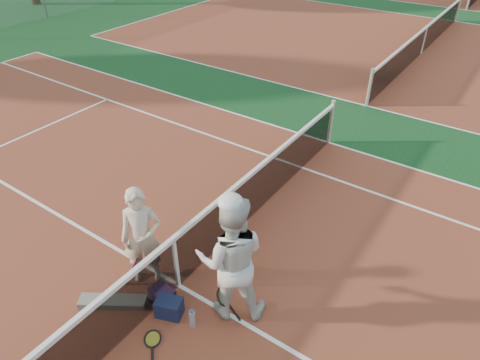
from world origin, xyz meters
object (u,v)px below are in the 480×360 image
at_px(player_a, 142,237).
at_px(racket_spare, 153,339).
at_px(racket_red, 135,274).
at_px(sports_bag_purple, 163,296).
at_px(player_b, 231,259).
at_px(sports_bag_navy, 169,308).
at_px(net_main, 176,262).
at_px(racket_black_held, 223,304).
at_px(water_bottle, 192,319).

bearing_deg(player_a, racket_spare, -85.07).
bearing_deg(racket_red, sports_bag_purple, -24.34).
xyz_separation_m(player_b, sports_bag_navy, (-0.68, -0.62, -0.87)).
xyz_separation_m(player_b, racket_red, (-1.47, -0.51, -0.74)).
bearing_deg(net_main, racket_black_held, -3.30).
distance_m(sports_bag_navy, sports_bag_purple, 0.24).
bearing_deg(net_main, racket_red, -144.53).
distance_m(racket_black_held, water_bottle, 0.48).
distance_m(player_b, sports_bag_purple, 1.36).
bearing_deg(water_bottle, player_b, 64.46).
distance_m(racket_red, sports_bag_navy, 0.81).
bearing_deg(player_b, sports_bag_purple, -3.73).
height_order(net_main, racket_black_held, net_main).
bearing_deg(sports_bag_purple, sports_bag_navy, -24.02).
bearing_deg(sports_bag_purple, player_a, 155.23).
xyz_separation_m(net_main, water_bottle, (0.67, -0.45, -0.36)).
height_order(racket_black_held, water_bottle, racket_black_held).
xyz_separation_m(racket_red, racket_black_held, (1.45, 0.33, -0.02)).
relative_size(racket_black_held, sports_bag_navy, 1.38).
xyz_separation_m(racket_black_held, sports_bag_navy, (-0.66, -0.43, -0.11)).
distance_m(net_main, player_b, 1.08).
xyz_separation_m(racket_red, sports_bag_purple, (0.57, -0.01, -0.13)).
height_order(net_main, water_bottle, net_main).
bearing_deg(player_b, racket_red, -14.45).
relative_size(net_main, racket_red, 19.81).
bearing_deg(water_bottle, player_a, 165.01).
xyz_separation_m(player_a, sports_bag_navy, (0.78, -0.36, -0.70)).
distance_m(racket_red, racket_black_held, 1.49).
xyz_separation_m(racket_red, sports_bag_navy, (0.79, -0.11, -0.13)).
bearing_deg(racket_red, racket_black_held, -10.89).
distance_m(net_main, racket_red, 0.69).
bearing_deg(water_bottle, sports_bag_navy, -174.60).
bearing_deg(racket_spare, racket_black_held, -76.07).
height_order(racket_spare, water_bottle, water_bottle).
bearing_deg(racket_spare, sports_bag_purple, -13.83).
height_order(net_main, racket_red, net_main).
xyz_separation_m(net_main, racket_red, (-0.53, -0.38, -0.23)).
bearing_deg(player_b, racket_spare, 27.57).
distance_m(racket_black_held, sports_bag_purple, 0.95).
distance_m(racket_spare, sports_bag_purple, 0.65).
distance_m(net_main, sports_bag_purple, 0.53).
xyz_separation_m(racket_black_held, sports_bag_purple, (-0.88, -0.33, -0.11)).
xyz_separation_m(net_main, player_a, (-0.52, -0.13, 0.34)).
relative_size(player_b, racket_red, 3.66).
bearing_deg(player_a, racket_red, -134.67).
xyz_separation_m(net_main, sports_bag_navy, (0.26, -0.49, -0.36)).
xyz_separation_m(player_a, racket_spare, (0.87, -0.81, -0.84)).
bearing_deg(racket_spare, water_bottle, -75.89).
bearing_deg(net_main, player_a, -166.02).
bearing_deg(racket_red, net_main, 11.94).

